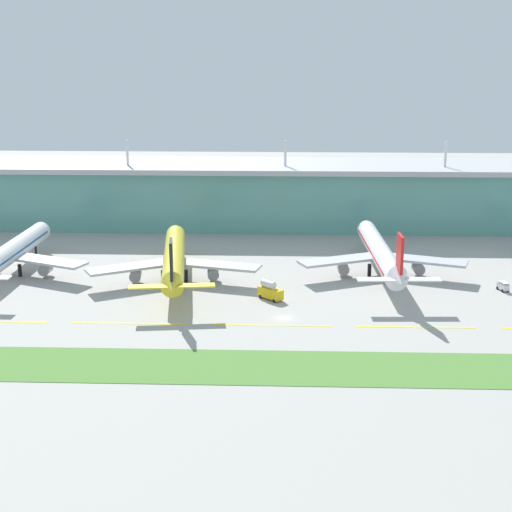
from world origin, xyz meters
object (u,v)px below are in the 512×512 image
(airliner_far_middle, at_px, (380,253))
(airliner_nearest, at_px, (10,253))
(airliner_near_middle, at_px, (174,259))
(fuel_truck, at_px, (270,291))
(baggage_cart, at_px, (503,286))

(airliner_far_middle, bearing_deg, airliner_nearest, -177.86)
(airliner_near_middle, height_order, airliner_far_middle, same)
(airliner_nearest, relative_size, fuel_truck, 8.95)
(fuel_truck, height_order, baggage_cart, fuel_truck)
(airliner_far_middle, bearing_deg, fuel_truck, -143.27)
(fuel_truck, bearing_deg, airliner_nearest, 165.58)
(fuel_truck, bearing_deg, airliner_near_middle, 151.10)
(fuel_truck, distance_m, baggage_cart, 63.63)
(airliner_nearest, bearing_deg, airliner_far_middle, 2.14)
(fuel_truck, bearing_deg, airliner_far_middle, 36.73)
(airliner_far_middle, xyz_separation_m, fuel_truck, (-31.31, -23.36, -4.19))
(airliner_near_middle, distance_m, airliner_far_middle, 59.07)
(airliner_near_middle, bearing_deg, airliner_far_middle, 8.14)
(airliner_near_middle, relative_size, baggage_cart, 16.54)
(airliner_far_middle, bearing_deg, baggage_cart, -23.86)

